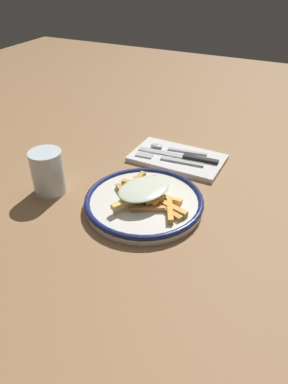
{
  "coord_description": "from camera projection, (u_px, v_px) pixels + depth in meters",
  "views": [
    {
      "loc": [
        -0.54,
        -0.26,
        0.45
      ],
      "look_at": [
        0.0,
        0.0,
        0.04
      ],
      "focal_mm": 33.33,
      "sensor_mm": 36.0,
      "label": 1
    }
  ],
  "objects": [
    {
      "name": "knife",
      "position": [
        185.0,
        156.0,
        0.9
      ],
      "size": [
        0.03,
        0.21,
        0.01
      ],
      "color": "black",
      "rests_on": "napkin"
    },
    {
      "name": "spoon",
      "position": [
        169.0,
        148.0,
        0.94
      ],
      "size": [
        0.03,
        0.15,
        0.01
      ],
      "color": "silver",
      "rests_on": "napkin"
    },
    {
      "name": "napkin",
      "position": [
        177.0,
        158.0,
        0.91
      ],
      "size": [
        0.14,
        0.23,
        0.01
      ],
      "primitive_type": "cube",
      "rotation": [
        0.0,
        0.0,
        -0.03
      ],
      "color": "silver",
      "rests_on": "ground_plane"
    },
    {
      "name": "fork",
      "position": [
        169.0,
        159.0,
        0.89
      ],
      "size": [
        0.03,
        0.18,
        0.0
      ],
      "color": "silver",
      "rests_on": "napkin"
    },
    {
      "name": "fries_heap",
      "position": [
        146.0,
        193.0,
        0.73
      ],
      "size": [
        0.15,
        0.18,
        0.03
      ],
      "color": "gold",
      "rests_on": "plate"
    },
    {
      "name": "ground_plane",
      "position": [
        144.0,
        207.0,
        0.75
      ],
      "size": [
        2.6,
        2.6,
        0.0
      ],
      "primitive_type": "plane",
      "color": "#966D46"
    },
    {
      "name": "water_glass",
      "position": [
        48.0,
        172.0,
        0.77
      ],
      "size": [
        0.07,
        0.07,
        0.1
      ],
      "primitive_type": "cylinder",
      "color": "silver",
      "rests_on": "ground_plane"
    },
    {
      "name": "plate",
      "position": [
        144.0,
        202.0,
        0.74
      ],
      "size": [
        0.25,
        0.25,
        0.02
      ],
      "color": "silver",
      "rests_on": "ground_plane"
    }
  ]
}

